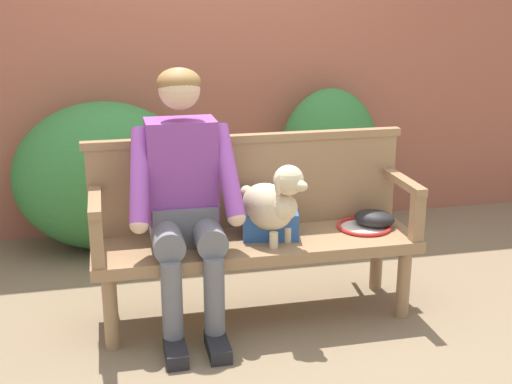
{
  "coord_description": "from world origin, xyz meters",
  "views": [
    {
      "loc": [
        -0.71,
        -3.14,
        1.66
      ],
      "look_at": [
        0.0,
        0.0,
        0.68
      ],
      "focal_mm": 47.2,
      "sensor_mm": 36.0,
      "label": 1
    }
  ],
  "objects_px": {
    "person_seated": "(184,192)",
    "dog_on_bench": "(273,203)",
    "tennis_racket": "(363,225)",
    "baseball_glove": "(374,218)",
    "garden_bench": "(256,249)",
    "sports_bag": "(270,223)"
  },
  "relations": [
    {
      "from": "person_seated",
      "to": "dog_on_bench",
      "type": "bearing_deg",
      "value": -7.06
    },
    {
      "from": "tennis_racket",
      "to": "baseball_glove",
      "type": "relative_size",
      "value": 2.6
    },
    {
      "from": "tennis_racket",
      "to": "dog_on_bench",
      "type": "bearing_deg",
      "value": -167.39
    },
    {
      "from": "garden_bench",
      "to": "person_seated",
      "type": "relative_size",
      "value": 1.27
    },
    {
      "from": "sports_bag",
      "to": "dog_on_bench",
      "type": "bearing_deg",
      "value": -95.34
    },
    {
      "from": "tennis_racket",
      "to": "baseball_glove",
      "type": "distance_m",
      "value": 0.07
    },
    {
      "from": "garden_bench",
      "to": "baseball_glove",
      "type": "bearing_deg",
      "value": 3.75
    },
    {
      "from": "sports_bag",
      "to": "person_seated",
      "type": "bearing_deg",
      "value": -175.4
    },
    {
      "from": "person_seated",
      "to": "dog_on_bench",
      "type": "relative_size",
      "value": 3.12
    },
    {
      "from": "baseball_glove",
      "to": "sports_bag",
      "type": "height_order",
      "value": "sports_bag"
    },
    {
      "from": "baseball_glove",
      "to": "sports_bag",
      "type": "distance_m",
      "value": 0.58
    },
    {
      "from": "dog_on_bench",
      "to": "person_seated",
      "type": "bearing_deg",
      "value": 172.94
    },
    {
      "from": "dog_on_bench",
      "to": "sports_bag",
      "type": "height_order",
      "value": "dog_on_bench"
    },
    {
      "from": "dog_on_bench",
      "to": "tennis_racket",
      "type": "xyz_separation_m",
      "value": [
        0.53,
        0.12,
        -0.2
      ]
    },
    {
      "from": "person_seated",
      "to": "baseball_glove",
      "type": "bearing_deg",
      "value": 2.92
    },
    {
      "from": "person_seated",
      "to": "sports_bag",
      "type": "relative_size",
      "value": 4.65
    },
    {
      "from": "tennis_racket",
      "to": "sports_bag",
      "type": "height_order",
      "value": "sports_bag"
    },
    {
      "from": "dog_on_bench",
      "to": "baseball_glove",
      "type": "bearing_deg",
      "value": 10.2
    },
    {
      "from": "dog_on_bench",
      "to": "tennis_racket",
      "type": "height_order",
      "value": "dog_on_bench"
    },
    {
      "from": "tennis_racket",
      "to": "baseball_glove",
      "type": "height_order",
      "value": "baseball_glove"
    },
    {
      "from": "dog_on_bench",
      "to": "sports_bag",
      "type": "distance_m",
      "value": 0.16
    },
    {
      "from": "tennis_racket",
      "to": "sports_bag",
      "type": "relative_size",
      "value": 2.04
    }
  ]
}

